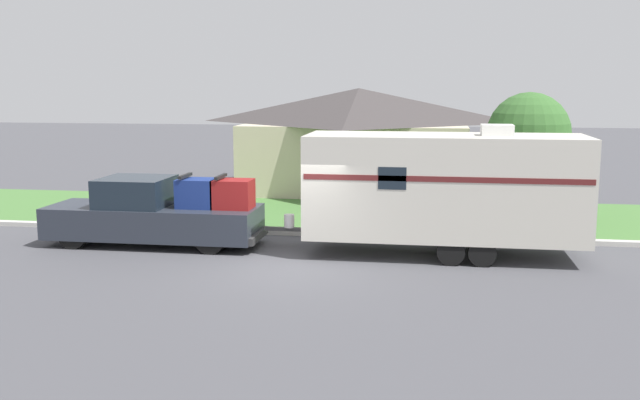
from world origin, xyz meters
The scene contains 8 objects.
ground_plane centered at (0.00, 0.00, 0.00)m, with size 120.00×120.00×0.00m, color #47474C.
curb_strip centered at (0.00, 3.75, 0.07)m, with size 80.00×0.30×0.14m.
lawn_strip centered at (0.00, 7.40, 0.01)m, with size 80.00×7.00×0.03m.
house_across_street centered at (0.20, 14.06, 2.23)m, with size 9.83×8.31×4.32m.
pickup_truck centered at (-4.26, 1.87, 0.88)m, with size 6.07×2.00×2.02m.
travel_trailer centered at (3.72, 1.87, 1.85)m, with size 8.43×2.43×3.48m.
mailbox centered at (-5.77, 4.65, 1.01)m, with size 0.48×0.20×1.31m.
tree_in_yard centered at (6.57, 7.87, 2.84)m, with size 2.78×2.78×4.24m.
Camera 1 is at (3.37, -16.90, 4.52)m, focal length 40.00 mm.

